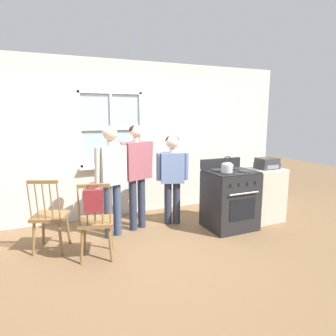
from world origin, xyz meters
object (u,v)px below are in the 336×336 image
(person_adult_right, at_px, (172,170))
(side_counter, at_px, (264,194))
(handbag, at_px, (93,200))
(stove, at_px, (230,199))
(person_elderly_left, at_px, (111,171))
(kettle, at_px, (227,167))
(person_teen_center, at_px, (137,167))
(potted_plant, at_px, (109,161))
(chair_by_window, at_px, (96,222))
(chair_near_wall, at_px, (50,217))
(stereo, at_px, (267,163))

(person_adult_right, relative_size, side_counter, 1.63)
(handbag, bearing_deg, stove, 10.34)
(person_elderly_left, bearing_deg, kettle, -37.88)
(kettle, height_order, side_counter, kettle)
(person_teen_center, relative_size, kettle, 6.63)
(kettle, xyz_separation_m, potted_plant, (-1.46, 1.40, -0.02))
(kettle, bearing_deg, chair_by_window, -178.81)
(person_teen_center, bearing_deg, person_elderly_left, 179.07)
(chair_near_wall, relative_size, kettle, 4.03)
(potted_plant, height_order, stereo, potted_plant)
(chair_near_wall, bearing_deg, kettle, -166.95)
(person_teen_center, relative_size, side_counter, 1.82)
(person_elderly_left, height_order, potted_plant, person_elderly_left)
(person_elderly_left, relative_size, side_counter, 1.81)
(chair_near_wall, xyz_separation_m, person_adult_right, (1.90, 0.26, 0.43))
(chair_by_window, xyz_separation_m, stereo, (2.88, 0.21, 0.52))
(chair_by_window, bearing_deg, kettle, -164.33)
(chair_near_wall, distance_m, stove, 2.67)
(person_adult_right, distance_m, handbag, 1.71)
(chair_near_wall, height_order, stereo, stereo)
(chair_by_window, height_order, person_adult_right, person_adult_right)
(person_teen_center, relative_size, stove, 1.51)
(person_teen_center, xyz_separation_m, potted_plant, (-0.27, 0.71, 0.02))
(chair_by_window, xyz_separation_m, chair_near_wall, (-0.52, 0.45, 0.00))
(person_elderly_left, distance_m, kettle, 1.70)
(potted_plant, bearing_deg, stereo, -27.46)
(person_elderly_left, relative_size, potted_plant, 5.64)
(person_adult_right, distance_m, potted_plant, 1.13)
(chair_near_wall, bearing_deg, person_adult_right, -149.75)
(stove, xyz_separation_m, side_counter, (0.75, 0.05, -0.02))
(person_teen_center, distance_m, side_counter, 2.23)
(stove, distance_m, potted_plant, 2.12)
(person_teen_center, height_order, stove, person_teen_center)
(chair_by_window, xyz_separation_m, person_elderly_left, (0.35, 0.58, 0.53))
(person_adult_right, xyz_separation_m, kettle, (0.59, -0.67, 0.13))
(side_counter, bearing_deg, person_elderly_left, 172.01)
(kettle, xyz_separation_m, handbag, (-2.02, -0.27, -0.20))
(chair_near_wall, xyz_separation_m, person_teen_center, (1.30, 0.28, 0.52))
(person_adult_right, bearing_deg, stereo, 0.40)
(person_adult_right, relative_size, kettle, 5.94)
(side_counter, bearing_deg, chair_near_wall, 176.24)
(potted_plant, height_order, side_counter, potted_plant)
(chair_near_wall, xyz_separation_m, kettle, (2.49, -0.41, 0.56))
(chair_by_window, height_order, stereo, stereo)
(chair_by_window, xyz_separation_m, person_teen_center, (0.78, 0.73, 0.52))
(chair_by_window, height_order, side_counter, chair_by_window)
(kettle, bearing_deg, chair_near_wall, 170.67)
(person_elderly_left, bearing_deg, person_teen_center, -0.44)
(chair_by_window, bearing_deg, chair_near_wall, -26.26)
(person_adult_right, bearing_deg, chair_by_window, -133.60)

